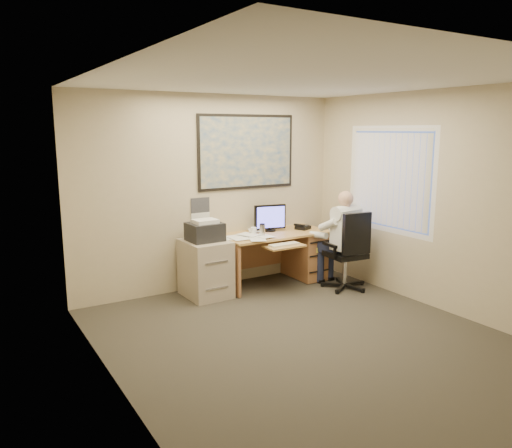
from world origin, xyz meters
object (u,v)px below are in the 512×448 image
desk (292,250)px  office_chair (348,266)px  person (344,240)px  filing_cabinet (205,263)px

desk → office_chair: size_ratio=1.43×
person → desk: bearing=112.5°
desk → person: 0.85m
filing_cabinet → person: (1.83, -0.69, 0.24)m
person → office_chair: bearing=-92.8°
office_chair → person: 0.38m
office_chair → person: (-0.00, 0.08, 0.37)m
person → filing_cabinet: bearing=153.1°
desk → office_chair: bearing=-63.5°
desk → filing_cabinet: bearing=-179.1°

